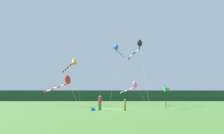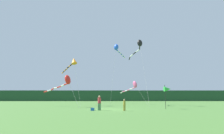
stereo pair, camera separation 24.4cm
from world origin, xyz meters
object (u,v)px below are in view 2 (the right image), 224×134
object	(u,v)px
kite_black	(138,46)
kite_blue	(117,48)
kite_orange	(73,62)
kite_rainbow	(133,85)
person_adult	(99,102)
kite_red	(65,81)
person_child	(124,104)
cooler_box	(93,109)
banner_flag_pole	(167,89)

from	to	relation	value
kite_black	kite_blue	xyz separation A→B (m)	(-4.03, 0.69, -0.34)
kite_orange	kite_rainbow	distance (m)	14.25
kite_orange	kite_black	distance (m)	12.61
person_adult	kite_orange	size ratio (longest dim) A/B	0.19
kite_rainbow	kite_red	distance (m)	16.42
person_child	kite_orange	world-z (taller)	kite_orange
kite_rainbow	person_adult	bearing A→B (deg)	-109.53
person_adult	kite_blue	world-z (taller)	kite_blue
cooler_box	banner_flag_pole	xyz separation A→B (m)	(9.58, 2.74, 2.40)
kite_red	kite_blue	bearing A→B (deg)	31.36
person_adult	kite_orange	xyz separation A→B (m)	(-5.69, 11.19, 6.98)
person_child	kite_orange	size ratio (longest dim) A/B	0.15
kite_rainbow	kite_orange	bearing A→B (deg)	-151.22
person_adult	cooler_box	distance (m)	1.14
person_child	kite_red	size ratio (longest dim) A/B	0.19
person_child	kite_black	size ratio (longest dim) A/B	0.11
kite_rainbow	kite_red	bearing A→B (deg)	-137.42
person_adult	cooler_box	xyz separation A→B (m)	(-0.75, -0.31, -0.80)
kite_black	person_adult	bearing A→B (deg)	-120.61
cooler_box	banner_flag_pole	distance (m)	10.25
person_child	kite_rainbow	bearing A→B (deg)	79.41
person_child	person_adult	bearing A→B (deg)	168.39
person_adult	banner_flag_pole	world-z (taller)	banner_flag_pole
kite_red	cooler_box	bearing A→B (deg)	-54.15
kite_rainbow	kite_red	size ratio (longest dim) A/B	0.95
banner_flag_pole	kite_red	distance (m)	15.28
person_adult	kite_blue	size ratio (longest dim) A/B	0.15
cooler_box	kite_blue	world-z (taller)	kite_blue
kite_red	banner_flag_pole	bearing A→B (deg)	-16.14
person_child	kite_orange	distance (m)	16.25
kite_black	kite_rainbow	xyz separation A→B (m)	(-0.22, 6.75, -7.04)
kite_red	kite_black	bearing A→B (deg)	19.50
banner_flag_pole	kite_blue	distance (m)	13.88
kite_blue	cooler_box	bearing A→B (deg)	-105.10
banner_flag_pole	kite_blue	world-z (taller)	kite_blue
banner_flag_pole	kite_orange	xyz separation A→B (m)	(-14.53, 8.75, 5.38)
person_adult	banner_flag_pole	xyz separation A→B (m)	(8.83, 2.44, 1.60)
person_child	kite_blue	size ratio (longest dim) A/B	0.11
cooler_box	kite_orange	xyz separation A→B (m)	(-4.95, 11.49, 7.78)
kite_rainbow	kite_blue	size ratio (longest dim) A/B	0.57
kite_orange	kite_blue	distance (m)	8.66
kite_orange	person_adult	bearing A→B (deg)	-63.02
kite_rainbow	kite_blue	world-z (taller)	kite_blue
banner_flag_pole	person_child	bearing A→B (deg)	-153.08
person_adult	kite_black	distance (m)	16.30
person_adult	kite_rainbow	xyz separation A→B (m)	(6.31, 17.78, 3.04)
banner_flag_pole	kite_black	xyz separation A→B (m)	(-2.31, 8.59, 8.49)
banner_flag_pole	kite_black	distance (m)	12.29
kite_red	person_adult	bearing A→B (deg)	-49.05
banner_flag_pole	kite_rainbow	distance (m)	15.62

